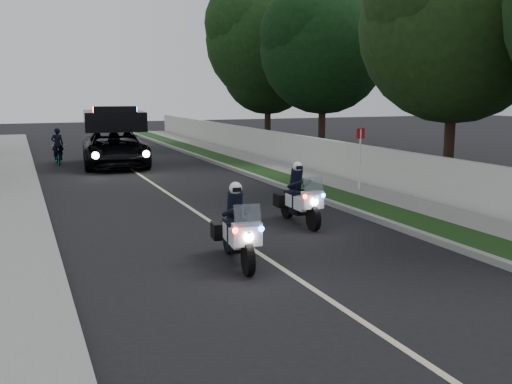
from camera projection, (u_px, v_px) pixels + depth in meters
ground at (314, 290)px, 10.25m from camera, size 120.00×120.00×0.00m
curb_right at (284, 187)px, 20.89m from camera, size 0.20×60.00×0.15m
grass_verge at (301, 185)px, 21.15m from camera, size 1.20×60.00×0.16m
sidewalk_right at (333, 183)px, 21.64m from camera, size 1.40×60.00×0.16m
property_wall at (356, 164)px, 21.90m from camera, size 0.22×60.00×1.50m
curb_left at (41, 203)px, 17.82m from camera, size 0.20×60.00×0.15m
sidewalk_left at (2, 205)px, 17.41m from camera, size 2.00×60.00×0.16m
lane_marking at (172, 196)px, 19.37m from camera, size 0.12×50.00×0.01m
police_moto_left at (238, 263)px, 11.83m from camera, size 0.91×2.02×1.66m
police_moto_right at (299, 224)px, 15.35m from camera, size 0.71×1.94×1.64m
police_suv at (116, 166)px, 27.24m from camera, size 3.41×6.40×2.99m
bicycle at (59, 164)px, 27.87m from camera, size 0.68×1.87×0.97m
cyclist at (59, 164)px, 27.87m from camera, size 0.55×0.37×1.53m
sign_post at (359, 194)px, 19.84m from camera, size 0.42×0.42×2.30m
tree_right_b at (446, 190)px, 20.59m from camera, size 7.55×7.55×10.86m
tree_right_c at (321, 159)px, 30.17m from camera, size 6.60×6.60×10.65m
tree_right_d at (268, 147)px, 36.38m from camera, size 9.74×9.74×12.59m
tree_right_e at (267, 147)px, 36.61m from camera, size 6.48×6.48×9.43m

